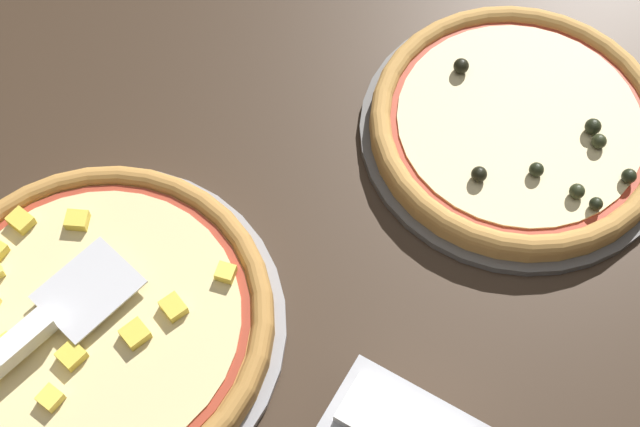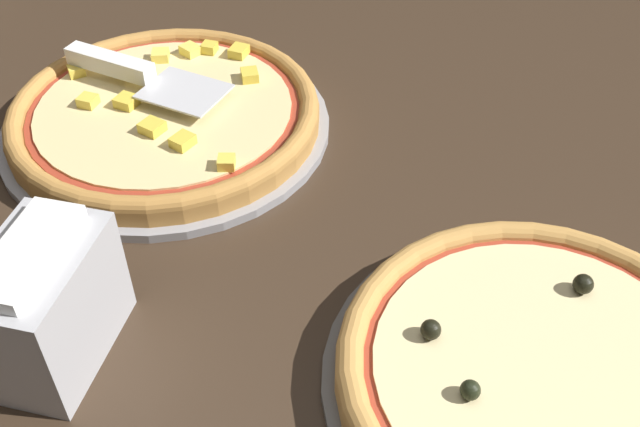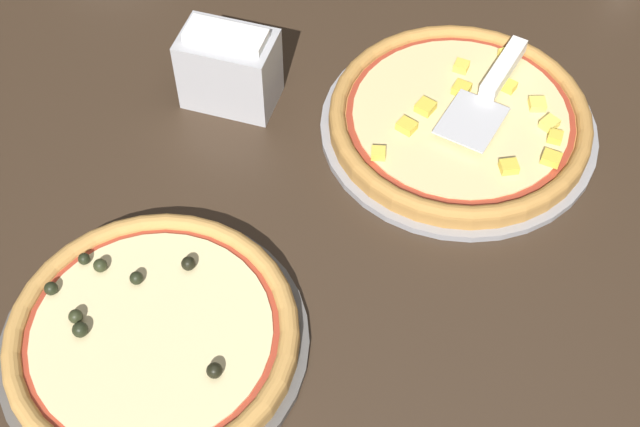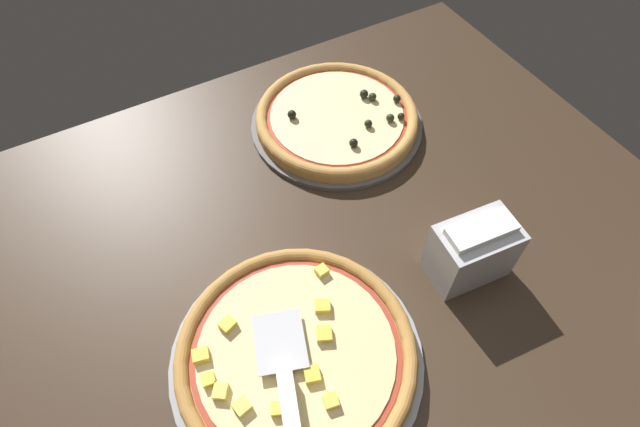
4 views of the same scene
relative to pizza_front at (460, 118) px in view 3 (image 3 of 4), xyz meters
The scene contains 7 objects.
ground_plane 9.07cm from the pizza_front, 23.80° to the left, with size 137.28×123.34×3.60cm, color #38281C.
pizza_pan_front 1.96cm from the pizza_front, ahead, with size 36.81×36.81×1.00cm, color #939399.
pizza_front is the anchor object (origin of this frame).
pizza_pan_back 49.17cm from the pizza_front, 52.93° to the left, with size 34.57×34.57×1.00cm, color #565451.
pizza_back 49.14cm from the pizza_front, 52.88° to the left, with size 32.49×32.49×3.78cm.
serving_spatula 7.03cm from the pizza_front, 126.55° to the right, with size 10.76×20.54×2.00cm.
napkin_holder 31.29cm from the pizza_front, ahead, with size 13.06×8.98×11.95cm.
Camera 3 is at (-5.48, 79.49, 88.42)cm, focal length 50.00 mm.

